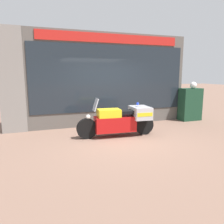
{
  "coord_description": "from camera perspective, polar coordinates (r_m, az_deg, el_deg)",
  "views": [
    {
      "loc": [
        -2.37,
        -5.9,
        1.92
      ],
      "look_at": [
        -0.01,
        0.75,
        0.69
      ],
      "focal_mm": 35.0,
      "sensor_mm": 36.0,
      "label": 1
    }
  ],
  "objects": [
    {
      "name": "ground_plane",
      "position": [
        6.64,
        2.31,
        -6.9
      ],
      "size": [
        60.0,
        60.0,
        0.0
      ],
      "primitive_type": "plane",
      "color": "#7A5B4C"
    },
    {
      "name": "shop_building",
      "position": [
        8.14,
        -5.43,
        8.41
      ],
      "size": [
        6.89,
        0.55,
        3.41
      ],
      "color": "#56514C",
      "rests_on": "ground"
    },
    {
      "name": "window_display",
      "position": [
        8.49,
        -0.77,
        0.07
      ],
      "size": [
        5.66,
        0.3,
        1.96
      ],
      "color": "slate",
      "rests_on": "ground"
    },
    {
      "name": "paramedic_motorcycle",
      "position": [
        6.77,
        2.58,
        -1.91
      ],
      "size": [
        2.46,
        0.8,
        1.21
      ],
      "rotation": [
        0.0,
        0.0,
        3.07
      ],
      "color": "black",
      "rests_on": "ground"
    },
    {
      "name": "utility_cabinet",
      "position": [
        9.67,
        19.73,
        1.9
      ],
      "size": [
        0.89,
        0.48,
        1.34
      ],
      "primitive_type": "cube",
      "color": "#193D28",
      "rests_on": "ground"
    },
    {
      "name": "white_helmet",
      "position": [
        9.57,
        20.47,
        6.6
      ],
      "size": [
        0.27,
        0.27,
        0.27
      ],
      "primitive_type": "sphere",
      "color": "white",
      "rests_on": "utility_cabinet"
    }
  ]
}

